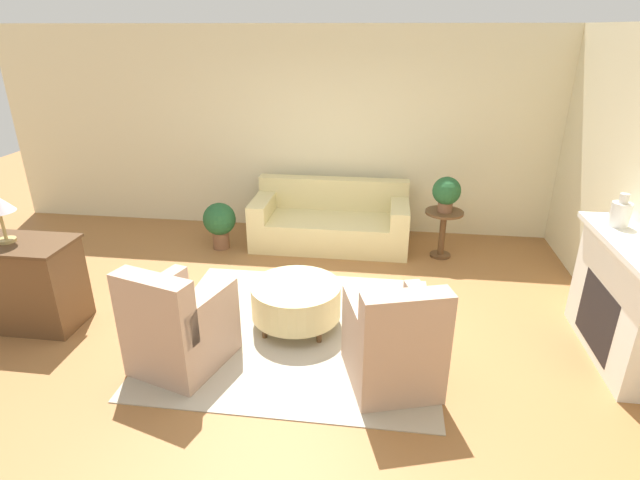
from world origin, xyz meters
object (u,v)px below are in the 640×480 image
at_px(couch, 331,222).
at_px(potted_plant_floor, 220,222).
at_px(side_table, 443,226).
at_px(potted_plant_on_side_table, 447,192).
at_px(dresser, 18,282).
at_px(armchair_left, 178,328).
at_px(ottoman_table, 296,300).
at_px(armchair_right, 394,345).
at_px(vase_mantel_near, 620,213).

bearing_deg(couch, potted_plant_floor, -165.88).
height_order(side_table, potted_plant_on_side_table, potted_plant_on_side_table).
distance_m(side_table, dresser, 4.80).
relative_size(couch, side_table, 3.34).
height_order(armchair_left, potted_plant_floor, armchair_left).
relative_size(dresser, potted_plant_on_side_table, 2.70).
relative_size(dresser, potted_plant_floor, 1.89).
height_order(ottoman_table, dresser, dresser).
relative_size(potted_plant_on_side_table, potted_plant_floor, 0.70).
relative_size(couch, potted_plant_on_side_table, 4.68).
xyz_separation_m(armchair_left, armchair_right, (1.83, 0.00, 0.00)).
bearing_deg(armchair_right, dresser, 172.83).
bearing_deg(side_table, potted_plant_on_side_table, -45.00).
bearing_deg(potted_plant_on_side_table, armchair_right, -103.33).
height_order(dresser, potted_plant_on_side_table, potted_plant_on_side_table).
bearing_deg(potted_plant_on_side_table, vase_mantel_near, -50.41).
bearing_deg(vase_mantel_near, dresser, -174.10).
bearing_deg(potted_plant_on_side_table, potted_plant_floor, -177.59).
height_order(couch, potted_plant_on_side_table, potted_plant_on_side_table).
bearing_deg(armchair_left, ottoman_table, 40.56).
height_order(couch, dresser, dresser).
height_order(armchair_left, side_table, armchair_left).
height_order(vase_mantel_near, potted_plant_floor, vase_mantel_near).
height_order(armchair_left, armchair_right, same).
distance_m(couch, armchair_right, 3.00).
distance_m(armchair_right, side_table, 2.71).
height_order(couch, side_table, couch).
bearing_deg(side_table, vase_mantel_near, -50.41).
xyz_separation_m(dresser, vase_mantel_near, (5.59, 0.58, 0.78)).
bearing_deg(vase_mantel_near, potted_plant_floor, 160.80).
relative_size(ottoman_table, potted_plant_floor, 1.39).
bearing_deg(ottoman_table, couch, 87.27).
xyz_separation_m(armchair_right, dresser, (-3.65, 0.46, 0.08)).
relative_size(vase_mantel_near, potted_plant_on_side_table, 0.67).
height_order(ottoman_table, side_table, side_table).
distance_m(armchair_right, potted_plant_on_side_table, 2.75).
height_order(armchair_right, ottoman_table, armchair_right).
relative_size(ottoman_table, side_table, 1.41).
relative_size(armchair_left, armchair_right, 1.00).
xyz_separation_m(side_table, vase_mantel_near, (1.32, -1.59, 0.82)).
bearing_deg(armchair_right, side_table, 76.67).
bearing_deg(dresser, armchair_right, -7.17).
bearing_deg(ottoman_table, potted_plant_floor, 127.51).
height_order(ottoman_table, potted_plant_floor, potted_plant_floor).
relative_size(side_table, vase_mantel_near, 2.08).
height_order(ottoman_table, potted_plant_on_side_table, potted_plant_on_side_table).
bearing_deg(armchair_right, vase_mantel_near, 28.11).
distance_m(couch, side_table, 1.49).
xyz_separation_m(armchair_right, potted_plant_on_side_table, (0.62, 2.63, 0.49)).
bearing_deg(potted_plant_on_side_table, armchair_left, -133.04).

